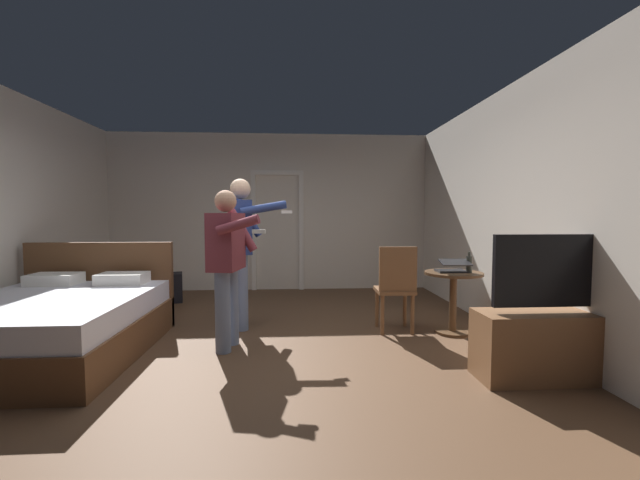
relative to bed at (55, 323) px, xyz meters
The scene contains 13 objects.
ground_plane 1.90m from the bed, ahead, with size 7.08×7.08×0.00m, color brown.
wall_back 3.94m from the bed, 60.35° to the left, with size 5.85×0.12×2.78m, color silver.
wall_right 4.86m from the bed, ahead, with size 0.12×6.68×2.78m, color silver.
doorway_frame 3.89m from the bed, 58.08° to the left, with size 0.93×0.08×2.13m.
bed is the anchor object (origin of this frame).
tv_flatscreen 4.46m from the bed, 11.05° to the right, with size 1.19×0.40×1.19m.
side_table 4.11m from the bed, ahead, with size 0.64×0.64×0.70m.
laptop 4.10m from the bed, ahead, with size 0.33×0.34×0.15m.
bottle_on_table 4.27m from the bed, ahead, with size 0.06×0.06×0.24m.
wooden_chair 3.49m from the bed, ahead, with size 0.43×0.43×0.99m.
person_blue_shirt 1.74m from the bed, ahead, with size 0.58×0.67×1.59m.
person_striped_shirt 2.00m from the bed, 25.94° to the left, with size 0.76×0.58×1.77m.
suitcase_dark 2.30m from the bed, 81.55° to the left, with size 0.44×0.32×0.45m, color black.
Camera 1 is at (0.42, -3.91, 1.34)m, focal length 22.22 mm.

